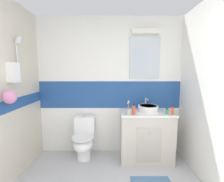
{
  "coord_description": "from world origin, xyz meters",
  "views": [
    {
      "loc": [
        0.04,
        -0.4,
        1.53
      ],
      "look_at": [
        0.03,
        1.83,
        1.24
      ],
      "focal_mm": 24.45,
      "sensor_mm": 36.0,
      "label": 1
    }
  ],
  "objects_px": {
    "sink_basin": "(149,108)",
    "soap_dispenser": "(134,110)",
    "perfume_flask_small": "(168,111)",
    "toilet": "(84,139)",
    "deodorant_spray_can": "(173,111)",
    "toothbrush_cup": "(129,111)"
  },
  "relations": [
    {
      "from": "sink_basin",
      "to": "soap_dispenser",
      "type": "xyz_separation_m",
      "value": [
        -0.28,
        -0.22,
        0.02
      ]
    },
    {
      "from": "deodorant_spray_can",
      "to": "toothbrush_cup",
      "type": "bearing_deg",
      "value": -179.92
    },
    {
      "from": "perfume_flask_small",
      "to": "deodorant_spray_can",
      "type": "relative_size",
      "value": 0.7
    },
    {
      "from": "toothbrush_cup",
      "to": "toilet",
      "type": "bearing_deg",
      "value": 165.18
    },
    {
      "from": "toothbrush_cup",
      "to": "soap_dispenser",
      "type": "xyz_separation_m",
      "value": [
        0.09,
        0.01,
        0.01
      ]
    },
    {
      "from": "toilet",
      "to": "perfume_flask_small",
      "type": "xyz_separation_m",
      "value": [
        1.38,
        -0.18,
        0.55
      ]
    },
    {
      "from": "perfume_flask_small",
      "to": "toilet",
      "type": "bearing_deg",
      "value": 172.6
    },
    {
      "from": "toilet",
      "to": "perfume_flask_small",
      "type": "relative_size",
      "value": 7.42
    },
    {
      "from": "soap_dispenser",
      "to": "perfume_flask_small",
      "type": "distance_m",
      "value": 0.54
    },
    {
      "from": "toilet",
      "to": "soap_dispenser",
      "type": "bearing_deg",
      "value": -12.97
    },
    {
      "from": "toilet",
      "to": "deodorant_spray_can",
      "type": "relative_size",
      "value": 5.19
    },
    {
      "from": "toilet",
      "to": "soap_dispenser",
      "type": "xyz_separation_m",
      "value": [
        0.84,
        -0.19,
        0.57
      ]
    },
    {
      "from": "sink_basin",
      "to": "toilet",
      "type": "xyz_separation_m",
      "value": [
        -1.12,
        -0.03,
        -0.56
      ]
    },
    {
      "from": "sink_basin",
      "to": "soap_dispenser",
      "type": "bearing_deg",
      "value": -141.58
    },
    {
      "from": "toothbrush_cup",
      "to": "soap_dispenser",
      "type": "height_order",
      "value": "toothbrush_cup"
    },
    {
      "from": "sink_basin",
      "to": "perfume_flask_small",
      "type": "xyz_separation_m",
      "value": [
        0.25,
        -0.21,
        -0.01
      ]
    },
    {
      "from": "deodorant_spray_can",
      "to": "perfume_flask_small",
      "type": "bearing_deg",
      "value": 165.55
    },
    {
      "from": "soap_dispenser",
      "to": "perfume_flask_small",
      "type": "relative_size",
      "value": 1.8
    },
    {
      "from": "toothbrush_cup",
      "to": "soap_dispenser",
      "type": "bearing_deg",
      "value": 4.23
    },
    {
      "from": "soap_dispenser",
      "to": "deodorant_spray_can",
      "type": "relative_size",
      "value": 1.26
    },
    {
      "from": "toilet",
      "to": "toothbrush_cup",
      "type": "height_order",
      "value": "toothbrush_cup"
    },
    {
      "from": "toilet",
      "to": "deodorant_spray_can",
      "type": "xyz_separation_m",
      "value": [
        1.46,
        -0.2,
        0.57
      ]
    }
  ]
}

